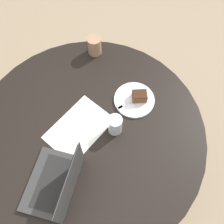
# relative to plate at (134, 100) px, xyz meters

# --- Properties ---
(ground_plane) EXTENTS (12.00, 12.00, 0.00)m
(ground_plane) POSITION_rel_plate_xyz_m (0.25, -0.16, -0.78)
(ground_plane) COLOR gray
(dining_table) EXTENTS (1.16, 1.16, 0.78)m
(dining_table) POSITION_rel_plate_xyz_m (0.25, -0.16, -0.14)
(dining_table) COLOR black
(dining_table) RESTS_ON ground_plane
(paper_document) EXTENTS (0.37, 0.31, 0.00)m
(paper_document) POSITION_rel_plate_xyz_m (0.25, -0.21, -0.00)
(paper_document) COLOR white
(paper_document) RESTS_ON dining_table
(plate) EXTENTS (0.21, 0.21, 0.01)m
(plate) POSITION_rel_plate_xyz_m (0.00, 0.00, 0.00)
(plate) COLOR silver
(plate) RESTS_ON dining_table
(cake_slice) EXTENTS (0.08, 0.09, 0.05)m
(cake_slice) POSITION_rel_plate_xyz_m (-0.01, 0.02, 0.03)
(cake_slice) COLOR brown
(cake_slice) RESTS_ON plate
(fork) EXTENTS (0.15, 0.12, 0.00)m
(fork) POSITION_rel_plate_xyz_m (0.03, -0.02, 0.01)
(fork) COLOR silver
(fork) RESTS_ON plate
(coffee_glass) EXTENTS (0.08, 0.08, 0.11)m
(coffee_glass) POSITION_rel_plate_xyz_m (-0.23, -0.31, 0.05)
(coffee_glass) COLOR #997556
(coffee_glass) RESTS_ON dining_table
(water_glass) EXTENTS (0.07, 0.07, 0.11)m
(water_glass) POSITION_rel_plate_xyz_m (0.19, -0.04, 0.05)
(water_glass) COLOR silver
(water_glass) RESTS_ON dining_table
(laptop) EXTENTS (0.31, 0.23, 0.23)m
(laptop) POSITION_rel_plate_xyz_m (0.53, -0.19, 0.04)
(laptop) COLOR #2D2D2D
(laptop) RESTS_ON dining_table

